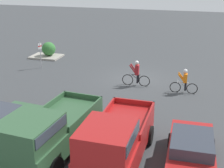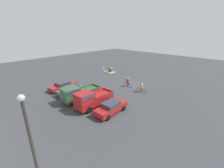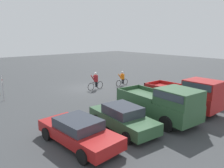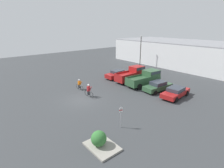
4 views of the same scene
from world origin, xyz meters
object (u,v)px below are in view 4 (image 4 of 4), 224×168
(cyclist_1, at_px, (80,84))
(pickup_truck_0, at_px, (132,74))
(pickup_truck_1, at_px, (146,78))
(sedan_1, at_px, (158,86))
(shrub, at_px, (99,138))
(cyclist_0, at_px, (89,90))
(fire_lane_sign, at_px, (121,115))
(sedan_2, at_px, (176,92))
(lamppost, at_px, (141,49))
(sedan_0, at_px, (117,74))

(cyclist_1, bearing_deg, pickup_truck_0, 77.08)
(pickup_truck_0, xyz_separation_m, pickup_truck_1, (2.84, 0.03, -0.04))
(sedan_1, height_order, shrub, sedan_1)
(pickup_truck_1, bearing_deg, cyclist_0, -100.47)
(fire_lane_sign, bearing_deg, sedan_1, 108.62)
(sedan_2, xyz_separation_m, shrub, (1.59, -13.34, 0.07))
(sedan_2, relative_size, cyclist_0, 2.55)
(pickup_truck_0, bearing_deg, cyclist_0, -83.01)
(cyclist_1, xyz_separation_m, lamppost, (-4.34, 17.95, 3.15))
(pickup_truck_0, bearing_deg, pickup_truck_1, 0.58)
(cyclist_0, relative_size, fire_lane_sign, 0.90)
(cyclist_0, relative_size, lamppost, 0.28)
(sedan_0, relative_size, sedan_2, 0.95)
(sedan_0, relative_size, cyclist_1, 2.63)
(pickup_truck_0, height_order, cyclist_1, pickup_truck_0)
(sedan_0, xyz_separation_m, sedan_1, (8.40, 0.12, -0.01))
(sedan_0, relative_size, shrub, 3.81)
(lamppost, bearing_deg, cyclist_1, -76.41)
(sedan_0, distance_m, pickup_truck_0, 2.94)
(pickup_truck_1, xyz_separation_m, fire_lane_sign, (6.25, -11.02, 0.10))
(fire_lane_sign, bearing_deg, pickup_truck_1, 119.57)
(cyclist_0, distance_m, lamppost, 20.12)
(pickup_truck_1, distance_m, lamppost, 13.27)
(sedan_1, relative_size, cyclist_1, 2.67)
(pickup_truck_0, distance_m, lamppost, 11.50)
(cyclist_1, bearing_deg, sedan_1, 46.95)
(sedan_0, xyz_separation_m, shrub, (12.79, -13.33, 0.04))
(sedan_0, distance_m, shrub, 18.47)
(sedan_1, distance_m, fire_lane_sign, 10.96)
(fire_lane_sign, bearing_deg, shrub, -73.77)
(sedan_1, height_order, cyclist_1, cyclist_1)
(sedan_0, bearing_deg, cyclist_1, -84.37)
(fire_lane_sign, distance_m, shrub, 3.25)
(pickup_truck_0, height_order, lamppost, lamppost)
(lamppost, bearing_deg, sedan_1, -39.38)
(cyclist_1, bearing_deg, fire_lane_sign, -11.33)
(pickup_truck_1, height_order, lamppost, lamppost)
(sedan_2, bearing_deg, fire_lane_sign, -86.13)
(sedan_1, distance_m, sedan_2, 2.80)
(pickup_truck_0, height_order, fire_lane_sign, pickup_truck_0)
(cyclist_0, height_order, shrub, cyclist_0)
(sedan_0, xyz_separation_m, lamppost, (-3.55, 9.93, 3.24))
(pickup_truck_0, bearing_deg, shrub, -54.63)
(shrub, bearing_deg, sedan_0, 133.82)
(pickup_truck_1, relative_size, cyclist_1, 3.31)
(pickup_truck_0, distance_m, sedan_2, 8.45)
(sedan_1, xyz_separation_m, cyclist_0, (-4.47, -8.61, 0.16))
(pickup_truck_0, bearing_deg, lamppost, 124.65)
(cyclist_0, height_order, fire_lane_sign, fire_lane_sign)
(pickup_truck_1, height_order, fire_lane_sign, pickup_truck_1)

